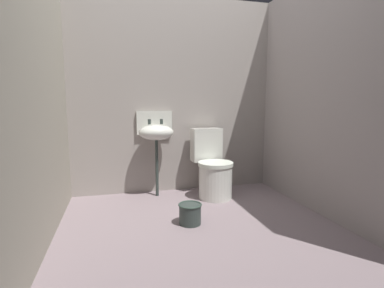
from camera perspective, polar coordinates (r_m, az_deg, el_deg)
ground_plane at (r=2.75m, az=1.58°, el=-16.32°), size 2.84×2.72×0.08m
wall_back at (r=3.68m, az=-3.63°, el=9.12°), size 2.84×0.10×2.33m
wall_left at (r=2.57m, az=-27.71°, el=8.73°), size 0.10×2.52×2.33m
wall_right at (r=3.18m, az=23.92°, el=8.64°), size 0.10×2.52×2.33m
toilet_near_wall at (r=3.48m, az=3.97°, el=-4.81°), size 0.43×0.62×0.78m
sink at (r=3.45m, az=-6.94°, el=2.34°), size 0.42×0.35×0.99m
bucket at (r=2.75m, az=-0.37°, el=-13.18°), size 0.21×0.21×0.19m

